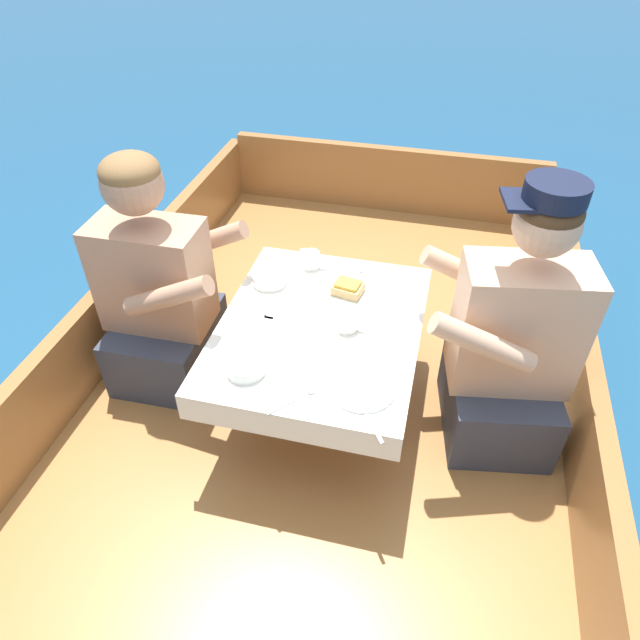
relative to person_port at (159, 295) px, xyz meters
name	(u,v)px	position (x,y,z in m)	size (l,w,h in m)	color
ground_plane	(315,472)	(0.65, -0.14, -0.71)	(60.00, 60.00, 0.00)	navy
boat_deck	(315,448)	(0.65, -0.14, -0.55)	(1.94, 3.55, 0.33)	#9E6B38
gunwale_port	(84,349)	(-0.29, -0.14, -0.22)	(0.06, 3.55, 0.33)	#936033
gunwale_starboard	(587,440)	(1.59, -0.14, -0.22)	(0.06, 3.55, 0.33)	#936033
bow_coaming	(387,179)	(0.65, 1.60, -0.19)	(1.82, 0.06, 0.38)	#936033
cockpit_table	(320,333)	(0.65, -0.06, -0.01)	(0.70, 0.87, 0.41)	#B2B2B7
person_port	(159,295)	(0.00, 0.00, 0.00)	(0.53, 0.45, 0.95)	#333847
person_starboard	(510,347)	(1.29, 0.00, 0.01)	(0.57, 0.51, 1.00)	#333847
plate_sandwich	(348,294)	(0.71, 0.13, 0.03)	(0.17, 0.17, 0.01)	silver
plate_bread	(362,387)	(0.85, -0.32, 0.03)	(0.21, 0.21, 0.01)	silver
sandwich	(348,288)	(0.71, 0.13, 0.06)	(0.12, 0.10, 0.05)	tan
bowl_port_near	(270,278)	(0.40, 0.14, 0.05)	(0.13, 0.13, 0.04)	silver
bowl_starboard_near	(246,366)	(0.47, -0.34, 0.05)	(0.13, 0.13, 0.04)	silver
coffee_cup_port	(348,323)	(0.75, -0.06, 0.06)	(0.10, 0.07, 0.05)	silver
coffee_cup_starboard	(312,259)	(0.53, 0.28, 0.06)	(0.10, 0.07, 0.07)	silver
utensil_spoon_center	(297,254)	(0.45, 0.35, 0.03)	(0.10, 0.15, 0.01)	silver
utensil_spoon_port	(299,397)	(0.67, -0.41, 0.03)	(0.12, 0.14, 0.01)	silver
utensil_knife_port	(281,308)	(0.49, 0.00, 0.03)	(0.12, 0.14, 0.00)	silver
utensil_knife_starboard	(370,421)	(0.89, -0.45, 0.03)	(0.10, 0.15, 0.00)	silver
utensil_fork_starboard	(282,320)	(0.51, -0.07, 0.03)	(0.17, 0.02, 0.00)	silver
utensil_spoon_starboard	(370,275)	(0.77, 0.28, 0.03)	(0.16, 0.10, 0.01)	silver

